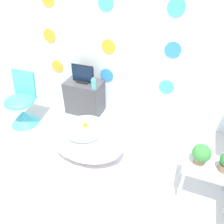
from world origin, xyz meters
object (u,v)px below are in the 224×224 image
object	(u,v)px
tv	(83,75)
potted_plant_left	(201,154)
bathtub	(86,140)
vase	(94,84)
chair	(22,109)

from	to	relation	value
tv	potted_plant_left	size ratio (longest dim) A/B	1.60
bathtub	potted_plant_left	world-z (taller)	potted_plant_left
vase	potted_plant_left	distance (m)	1.78
chair	potted_plant_left	distance (m)	2.59
vase	potted_plant_left	xyz separation A→B (m)	(1.56, -0.86, -0.06)
tv	potted_plant_left	xyz separation A→B (m)	(1.80, -0.99, -0.10)
vase	tv	bearing A→B (deg)	151.33
vase	potted_plant_left	bearing A→B (deg)	-28.78
chair	tv	world-z (taller)	tv
chair	tv	xyz separation A→B (m)	(0.74, 0.63, 0.41)
chair	vase	xyz separation A→B (m)	(0.98, 0.50, 0.36)
bathtub	tv	bearing A→B (deg)	117.86
bathtub	tv	distance (m)	1.10
bathtub	chair	xyz separation A→B (m)	(-1.21, 0.26, 0.04)
tv	vase	size ratio (longest dim) A/B	2.10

